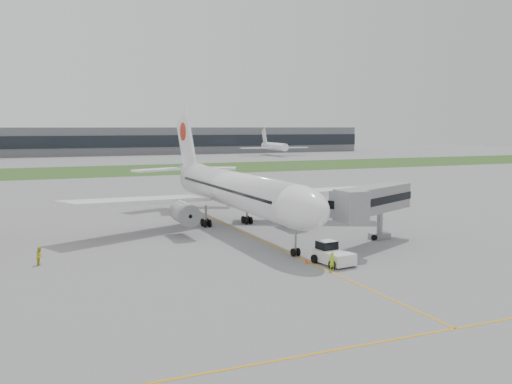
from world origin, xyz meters
name	(u,v)px	position (x,y,z in m)	size (l,w,h in m)	color
ground	(245,233)	(0.00, 0.00, 0.00)	(600.00, 600.00, 0.00)	gray
apron_markings	(260,240)	(0.00, -5.00, 0.00)	(70.00, 70.00, 0.04)	orange
grass_strip	(107,171)	(0.00, 120.00, 0.01)	(600.00, 50.00, 0.02)	#305A21
terminal_building	(72,141)	(0.00, 229.87, 7.00)	(320.00, 22.30, 14.00)	slate
airliner	(232,188)	(0.00, 4.87, 5.66)	(48.13, 53.95, 17.88)	white
pushback_tug	(332,254)	(1.86, -19.69, 1.07)	(3.53, 4.81, 2.32)	white
jet_bridge	(369,201)	(11.12, -12.89, 5.37)	(14.81, 10.63, 7.26)	gray
safety_cone_left	(306,261)	(-0.50, -18.47, 0.25)	(0.37, 0.37, 0.51)	#FF480D
safety_cone_right	(348,257)	(4.64, -18.56, 0.25)	(0.36, 0.36, 0.49)	#FF480D
ground_crew_near	(332,261)	(0.45, -22.06, 0.94)	(0.69, 0.45, 1.88)	#B9E526
ground_crew_far	(40,256)	(-26.38, -8.02, 0.96)	(0.94, 0.73, 1.92)	gold
distant_aircraft_right	(274,156)	(92.71, 188.17, 0.00)	(34.90, 30.80, 13.35)	white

